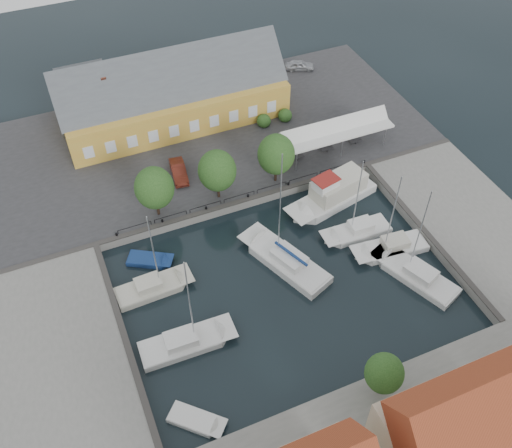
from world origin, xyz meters
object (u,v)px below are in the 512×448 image
(center_sailboat, at_px, (286,262))
(east_boat_b, at_px, (391,249))
(tent_canopy, at_px, (336,131))
(trawler, at_px, (334,195))
(west_boat_b, at_px, (153,288))
(car_red, at_px, (179,171))
(launch_sw, at_px, (196,421))
(car_silver, at_px, (300,65))
(warehouse, at_px, (168,96))
(east_boat_a, at_px, (357,232))
(west_boat_c, at_px, (186,343))
(launch_nw, at_px, (149,261))
(east_boat_c, at_px, (416,276))

(center_sailboat, distance_m, east_boat_b, 11.28)
(tent_canopy, xyz_separation_m, trawler, (-3.92, -7.32, -2.67))
(tent_canopy, xyz_separation_m, west_boat_b, (-26.37, -11.50, -3.42))
(car_red, distance_m, launch_sw, 29.66)
(car_silver, relative_size, east_boat_b, 0.37)
(warehouse, relative_size, car_silver, 6.85)
(east_boat_a, xyz_separation_m, west_boat_c, (-21.39, -5.92, -0.00))
(trawler, bearing_deg, east_boat_b, -77.28)
(east_boat_a, bearing_deg, west_boat_b, 176.65)
(warehouse, relative_size, car_red, 6.22)
(center_sailboat, distance_m, trawler, 10.96)
(east_boat_a, bearing_deg, warehouse, 115.34)
(west_boat_b, xyz_separation_m, west_boat_c, (1.02, -7.23, 0.00))
(warehouse, height_order, launch_nw, warehouse)
(east_boat_b, relative_size, west_boat_c, 0.93)
(east_boat_a, xyz_separation_m, launch_sw, (-22.88, -13.20, -0.17))
(warehouse, distance_m, car_silver, 21.29)
(east_boat_b, relative_size, launch_nw, 2.25)
(east_boat_c, relative_size, west_boat_c, 0.99)
(west_boat_b, bearing_deg, trawler, 10.54)
(launch_sw, bearing_deg, east_boat_a, 29.99)
(east_boat_b, bearing_deg, west_boat_c, -174.00)
(center_sailboat, relative_size, launch_nw, 2.92)
(west_boat_b, height_order, launch_nw, west_boat_b)
(warehouse, bearing_deg, west_boat_b, -111.09)
(tent_canopy, distance_m, trawler, 8.72)
(car_silver, distance_m, center_sailboat, 35.86)
(warehouse, distance_m, car_red, 11.87)
(west_boat_c, bearing_deg, east_boat_a, 15.47)
(car_red, bearing_deg, west_boat_c, -99.58)
(east_boat_c, bearing_deg, west_boat_c, 176.09)
(east_boat_b, xyz_separation_m, east_boat_c, (0.34, -4.09, -0.00))
(trawler, distance_m, east_boat_b, 9.20)
(west_boat_b, height_order, launch_sw, west_boat_b)
(tent_canopy, height_order, car_red, tent_canopy)
(center_sailboat, xyz_separation_m, launch_sw, (-13.98, -12.40, -0.27))
(trawler, xyz_separation_m, west_boat_b, (-22.45, -4.18, -0.76))
(west_boat_b, relative_size, west_boat_c, 0.89)
(car_silver, relative_size, east_boat_a, 0.38)
(west_boat_b, relative_size, launch_sw, 2.24)
(tent_canopy, xyz_separation_m, car_silver, (4.12, 17.94, -1.97))
(tent_canopy, distance_m, east_boat_c, 20.70)
(warehouse, distance_m, east_boat_a, 29.80)
(east_boat_a, height_order, launch_sw, east_boat_a)
(car_red, bearing_deg, west_boat_b, -110.63)
(warehouse, height_order, center_sailboat, center_sailboat)
(center_sailboat, height_order, west_boat_c, center_sailboat)
(east_boat_a, bearing_deg, launch_nw, 166.94)
(trawler, distance_m, east_boat_c, 13.26)
(tent_canopy, bearing_deg, east_boat_b, -96.67)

